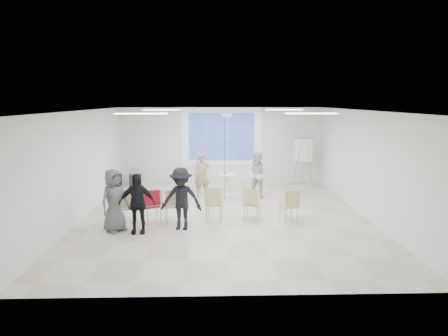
{
  "coord_description": "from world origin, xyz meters",
  "views": [
    {
      "loc": [
        -0.3,
        -10.37,
        3.28
      ],
      "look_at": [
        0.0,
        0.8,
        1.25
      ],
      "focal_mm": 30.0,
      "sensor_mm": 36.0,
      "label": 1
    }
  ],
  "objects_px": {
    "chair_right_inner": "(252,201)",
    "flipchart_easel": "(303,150)",
    "chair_left_mid": "(153,203)",
    "chair_center": "(214,201)",
    "chair_right_far": "(290,204)",
    "chair_left_inner": "(173,203)",
    "laptop": "(173,204)",
    "av_cart": "(135,178)",
    "audience_mid": "(181,195)",
    "audience_outer": "(114,197)",
    "chair_far_left": "(129,206)",
    "player_left": "(202,172)",
    "player_right": "(258,172)",
    "audience_left": "(137,199)",
    "pedestal_table": "(227,184)"
  },
  "relations": [
    {
      "from": "flipchart_easel",
      "to": "av_cart",
      "type": "height_order",
      "value": "flipchart_easel"
    },
    {
      "from": "chair_right_inner",
      "to": "audience_mid",
      "type": "distance_m",
      "value": 2.0
    },
    {
      "from": "chair_right_inner",
      "to": "flipchart_easel",
      "type": "bearing_deg",
      "value": 79.47
    },
    {
      "from": "chair_left_inner",
      "to": "audience_outer",
      "type": "distance_m",
      "value": 1.56
    },
    {
      "from": "chair_left_mid",
      "to": "chair_center",
      "type": "bearing_deg",
      "value": -19.92
    },
    {
      "from": "laptop",
      "to": "chair_right_inner",
      "type": "bearing_deg",
      "value": 164.4
    },
    {
      "from": "laptop",
      "to": "av_cart",
      "type": "relative_size",
      "value": 0.5
    },
    {
      "from": "player_left",
      "to": "player_right",
      "type": "bearing_deg",
      "value": -11.93
    },
    {
      "from": "chair_left_mid",
      "to": "audience_outer",
      "type": "bearing_deg",
      "value": -173.16
    },
    {
      "from": "chair_left_inner",
      "to": "audience_left",
      "type": "bearing_deg",
      "value": -153.02
    },
    {
      "from": "chair_left_inner",
      "to": "chair_right_far",
      "type": "xyz_separation_m",
      "value": [
        3.16,
        -0.09,
        -0.02
      ]
    },
    {
      "from": "chair_left_mid",
      "to": "chair_right_far",
      "type": "xyz_separation_m",
      "value": [
        3.69,
        -0.02,
        -0.02
      ]
    },
    {
      "from": "chair_far_left",
      "to": "chair_right_inner",
      "type": "xyz_separation_m",
      "value": [
        3.33,
        0.12,
        0.06
      ]
    },
    {
      "from": "chair_right_inner",
      "to": "flipchart_easel",
      "type": "distance_m",
      "value": 5.09
    },
    {
      "from": "chair_left_inner",
      "to": "chair_center",
      "type": "relative_size",
      "value": 0.95
    },
    {
      "from": "chair_far_left",
      "to": "audience_left",
      "type": "bearing_deg",
      "value": -66.86
    },
    {
      "from": "player_right",
      "to": "chair_right_far",
      "type": "distance_m",
      "value": 2.73
    },
    {
      "from": "chair_center",
      "to": "laptop",
      "type": "distance_m",
      "value": 1.13
    },
    {
      "from": "audience_mid",
      "to": "chair_right_inner",
      "type": "bearing_deg",
      "value": 26.44
    },
    {
      "from": "player_left",
      "to": "chair_far_left",
      "type": "xyz_separation_m",
      "value": [
        -1.89,
        -2.8,
        -0.36
      ]
    },
    {
      "from": "chair_left_mid",
      "to": "pedestal_table",
      "type": "bearing_deg",
      "value": 28.75
    },
    {
      "from": "chair_right_inner",
      "to": "chair_right_far",
      "type": "distance_m",
      "value": 1.04
    },
    {
      "from": "chair_center",
      "to": "audience_left",
      "type": "distance_m",
      "value": 2.1
    },
    {
      "from": "audience_outer",
      "to": "audience_mid",
      "type": "bearing_deg",
      "value": -48.69
    },
    {
      "from": "pedestal_table",
      "to": "chair_far_left",
      "type": "xyz_separation_m",
      "value": [
        -2.75,
        -2.77,
        0.04
      ]
    },
    {
      "from": "av_cart",
      "to": "chair_right_inner",
      "type": "bearing_deg",
      "value": -56.37
    },
    {
      "from": "av_cart",
      "to": "player_right",
      "type": "bearing_deg",
      "value": -32.2
    },
    {
      "from": "chair_left_inner",
      "to": "audience_left",
      "type": "distance_m",
      "value": 1.14
    },
    {
      "from": "chair_left_inner",
      "to": "audience_outer",
      "type": "height_order",
      "value": "audience_outer"
    },
    {
      "from": "laptop",
      "to": "audience_mid",
      "type": "bearing_deg",
      "value": 99.66
    },
    {
      "from": "pedestal_table",
      "to": "audience_mid",
      "type": "height_order",
      "value": "audience_mid"
    },
    {
      "from": "chair_far_left",
      "to": "chair_right_far",
      "type": "relative_size",
      "value": 0.91
    },
    {
      "from": "player_left",
      "to": "audience_outer",
      "type": "xyz_separation_m",
      "value": [
        -2.09,
        -3.4,
        0.05
      ]
    },
    {
      "from": "player_right",
      "to": "laptop",
      "type": "relative_size",
      "value": 5.12
    },
    {
      "from": "chair_far_left",
      "to": "chair_left_mid",
      "type": "distance_m",
      "value": 0.67
    },
    {
      "from": "audience_mid",
      "to": "flipchart_easel",
      "type": "relative_size",
      "value": 0.97
    },
    {
      "from": "pedestal_table",
      "to": "chair_center",
      "type": "bearing_deg",
      "value": -99.61
    },
    {
      "from": "chair_left_mid",
      "to": "audience_mid",
      "type": "height_order",
      "value": "audience_mid"
    },
    {
      "from": "chair_center",
      "to": "audience_outer",
      "type": "xyz_separation_m",
      "value": [
        -2.5,
        -0.67,
        0.32
      ]
    },
    {
      "from": "player_left",
      "to": "pedestal_table",
      "type": "bearing_deg",
      "value": -6.74
    },
    {
      "from": "player_right",
      "to": "chair_left_inner",
      "type": "xyz_separation_m",
      "value": [
        -2.58,
        -2.56,
        -0.33
      ]
    },
    {
      "from": "flipchart_easel",
      "to": "av_cart",
      "type": "xyz_separation_m",
      "value": [
        -6.51,
        -0.08,
        -1.07
      ]
    },
    {
      "from": "chair_left_inner",
      "to": "audience_outer",
      "type": "xyz_separation_m",
      "value": [
        -1.39,
        -0.6,
        0.35
      ]
    },
    {
      "from": "chair_center",
      "to": "flipchart_easel",
      "type": "bearing_deg",
      "value": 60.07
    },
    {
      "from": "av_cart",
      "to": "audience_mid",
      "type": "bearing_deg",
      "value": -75.67
    },
    {
      "from": "player_left",
      "to": "av_cart",
      "type": "xyz_separation_m",
      "value": [
        -2.63,
        1.63,
        -0.53
      ]
    },
    {
      "from": "pedestal_table",
      "to": "laptop",
      "type": "relative_size",
      "value": 2.38
    },
    {
      "from": "chair_left_inner",
      "to": "laptop",
      "type": "height_order",
      "value": "chair_left_inner"
    },
    {
      "from": "audience_left",
      "to": "audience_outer",
      "type": "height_order",
      "value": "audience_outer"
    },
    {
      "from": "chair_right_inner",
      "to": "chair_right_far",
      "type": "bearing_deg",
      "value": 7.32
    }
  ]
}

